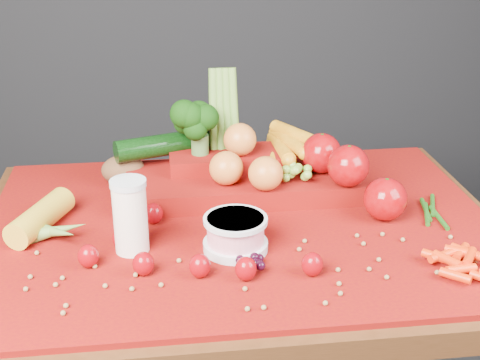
{
  "coord_description": "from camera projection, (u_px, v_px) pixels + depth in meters",
  "views": [
    {
      "loc": [
        -0.16,
        -1.23,
        1.4
      ],
      "look_at": [
        0.0,
        0.02,
        0.85
      ],
      "focal_mm": 50.0,
      "sensor_mm": 36.0,
      "label": 1
    }
  ],
  "objects": [
    {
      "name": "green_bean_pile",
      "position": [
        429.0,
        212.0,
        1.43
      ],
      "size": [
        0.14,
        0.12,
        0.01
      ],
      "primitive_type": null,
      "color": "#1A5012",
      "rests_on": "red_cloth"
    },
    {
      "name": "milk_glass",
      "position": [
        130.0,
        213.0,
        1.25
      ],
      "size": [
        0.07,
        0.07,
        0.15
      ],
      "rotation": [
        0.0,
        0.0,
        -0.39
      ],
      "color": "white",
      "rests_on": "red_cloth"
    },
    {
      "name": "potato",
      "position": [
        123.0,
        170.0,
        1.56
      ],
      "size": [
        0.1,
        0.07,
        0.07
      ],
      "primitive_type": "ellipsoid",
      "color": "#4F351C",
      "rests_on": "red_cloth"
    },
    {
      "name": "produce_mound",
      "position": [
        257.0,
        167.0,
        1.51
      ],
      "size": [
        0.61,
        0.37,
        0.27
      ],
      "color": "maroon",
      "rests_on": "red_cloth"
    },
    {
      "name": "corn_ear",
      "position": [
        48.0,
        227.0,
        1.32
      ],
      "size": [
        0.24,
        0.26,
        0.06
      ],
      "rotation": [
        0.0,
        0.0,
        1.16
      ],
      "color": "gold",
      "rests_on": "red_cloth"
    },
    {
      "name": "strawberry_scatter",
      "position": [
        179.0,
        251.0,
        1.23
      ],
      "size": [
        0.44,
        0.28,
        0.05
      ],
      "color": "#8E0000",
      "rests_on": "red_cloth"
    },
    {
      "name": "yogurt_bowl",
      "position": [
        235.0,
        233.0,
        1.27
      ],
      "size": [
        0.13,
        0.13,
        0.07
      ],
      "rotation": [
        0.0,
        0.0,
        -0.25
      ],
      "color": "silver",
      "rests_on": "red_cloth"
    },
    {
      "name": "soybean_scatter",
      "position": [
        255.0,
        271.0,
        1.21
      ],
      "size": [
        0.84,
        0.24,
        0.01
      ],
      "primitive_type": null,
      "color": "olive",
      "rests_on": "red_cloth"
    },
    {
      "name": "dark_grape_cluster",
      "position": [
        249.0,
        263.0,
        1.21
      ],
      "size": [
        0.06,
        0.05,
        0.03
      ],
      "primitive_type": null,
      "color": "black",
      "rests_on": "red_cloth"
    },
    {
      "name": "baby_carrot_pile",
      "position": [
        469.0,
        265.0,
        1.2
      ],
      "size": [
        0.18,
        0.17,
        0.03
      ],
      "primitive_type": null,
      "color": "red",
      "rests_on": "red_cloth"
    },
    {
      "name": "table",
      "position": [
        241.0,
        267.0,
        1.43
      ],
      "size": [
        1.1,
        0.8,
        0.75
      ],
      "color": "#361D0C",
      "rests_on": "ground"
    },
    {
      "name": "red_cloth",
      "position": [
        241.0,
        225.0,
        1.39
      ],
      "size": [
        1.05,
        0.75,
        0.01
      ],
      "primitive_type": "cube",
      "color": "maroon",
      "rests_on": "table"
    }
  ]
}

